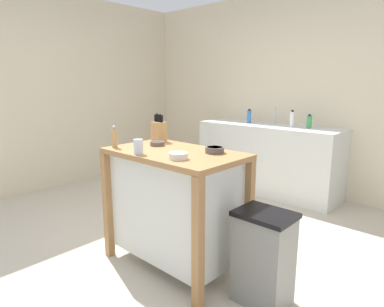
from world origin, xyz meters
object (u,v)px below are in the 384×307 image
at_px(sink_faucet, 275,116).
at_px(pepper_grinder, 114,137).
at_px(kitchen_island, 175,202).
at_px(bottle_dish_soap, 309,122).
at_px(drinking_cup, 138,147).
at_px(trash_bin, 263,258).
at_px(bowl_ceramic_small, 157,143).
at_px(knife_block, 159,131).
at_px(bowl_ceramic_wide, 215,150).
at_px(bottle_hand_soap, 249,116).
at_px(bowl_stoneware_deep, 178,156).
at_px(bottle_spray_cleaner, 292,119).

bearing_deg(sink_faucet, pepper_grinder, -90.93).
xyz_separation_m(kitchen_island, bottle_dish_soap, (0.11, 2.16, 0.45)).
relative_size(drinking_cup, pepper_grinder, 0.63).
xyz_separation_m(trash_bin, sink_faucet, (-1.17, 2.21, 0.69)).
relative_size(bowl_ceramic_small, trash_bin, 0.19).
bearing_deg(kitchen_island, drinking_cup, -113.81).
bearing_deg(knife_block, kitchen_island, -27.72).
height_order(sink_faucet, bottle_dish_soap, sink_faucet).
xyz_separation_m(kitchen_island, bowl_ceramic_wide, (0.26, 0.16, 0.43)).
distance_m(kitchen_island, bottle_hand_soap, 2.28).
xyz_separation_m(knife_block, trash_bin, (1.17, -0.16, -0.70)).
distance_m(kitchen_island, bottle_dish_soap, 2.21).
height_order(pepper_grinder, bottle_hand_soap, pepper_grinder).
distance_m(kitchen_island, bowl_ceramic_small, 0.50).
bearing_deg(knife_block, trash_bin, -7.95).
bearing_deg(kitchen_island, knife_block, 152.28).
bearing_deg(knife_block, bowl_stoneware_deep, -31.60).
distance_m(kitchen_island, knife_block, 0.68).
height_order(pepper_grinder, bottle_dish_soap, pepper_grinder).
bearing_deg(trash_bin, bottle_dish_soap, 107.30).
bearing_deg(bottle_hand_soap, bowl_ceramic_wide, -63.53).
distance_m(trash_bin, bottle_dish_soap, 2.31).
xyz_separation_m(drinking_cup, trash_bin, (0.87, 0.30, -0.66)).
relative_size(bowl_ceramic_small, sink_faucet, 0.54).
distance_m(bottle_hand_soap, bottle_spray_cleaner, 0.62).
height_order(drinking_cup, bottle_hand_soap, bottle_hand_soap).
relative_size(bowl_ceramic_small, drinking_cup, 1.08).
height_order(knife_block, bowl_ceramic_wide, knife_block).
bearing_deg(drinking_cup, bowl_ceramic_small, 115.83).
height_order(kitchen_island, pepper_grinder, pepper_grinder).
xyz_separation_m(pepper_grinder, sink_faucet, (0.04, 2.48, -0.00)).
bearing_deg(pepper_grinder, bottle_hand_soap, 96.42).
height_order(pepper_grinder, bottle_spray_cleaner, bottle_spray_cleaner).
height_order(bowl_ceramic_small, pepper_grinder, pepper_grinder).
xyz_separation_m(sink_faucet, bottle_hand_soap, (-0.30, -0.14, -0.02)).
distance_m(knife_block, bowl_stoneware_deep, 0.72).
bearing_deg(knife_block, bottle_dish_soap, 75.26).
bearing_deg(bottle_spray_cleaner, knife_block, -99.15).
relative_size(trash_bin, sink_faucet, 2.86).
height_order(drinking_cup, sink_faucet, sink_faucet).
distance_m(bowl_stoneware_deep, pepper_grinder, 0.66).
xyz_separation_m(drinking_cup, bottle_spray_cleaner, (0.01, 2.38, 0.01)).
relative_size(trash_bin, bottle_dish_soap, 3.76).
height_order(bowl_ceramic_wide, drinking_cup, drinking_cup).
bearing_deg(trash_bin, pepper_grinder, -167.67).
relative_size(knife_block, bottle_dish_soap, 1.45).
relative_size(drinking_cup, trash_bin, 0.17).
height_order(kitchen_island, knife_block, knife_block).
bearing_deg(bottle_hand_soap, bowl_ceramic_small, -77.61).
xyz_separation_m(bowl_stoneware_deep, trash_bin, (0.56, 0.21, -0.63)).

